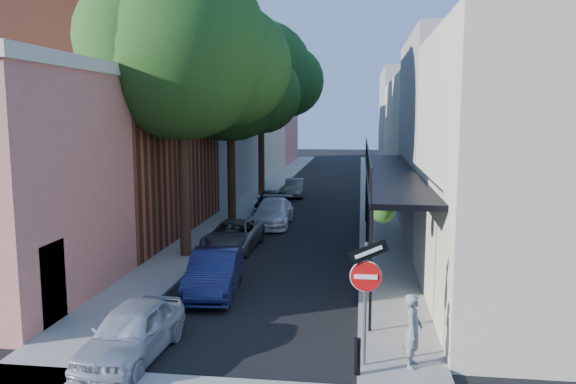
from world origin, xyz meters
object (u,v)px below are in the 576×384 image
(parked_car_c, at_px, (233,235))
(parked_car_f, at_px, (294,188))
(oak_mid, at_px, (238,87))
(parked_car_a, at_px, (132,332))
(parked_car_e, at_px, (270,200))
(oak_far, at_px, (268,75))
(pedestrian, at_px, (413,330))
(parked_car_b, at_px, (214,272))
(bollard, at_px, (357,357))
(sign_post, at_px, (366,281))
(oak_near, at_px, (194,55))
(parked_car_d, at_px, (273,213))

(parked_car_c, bearing_deg, parked_car_f, 88.67)
(oak_mid, distance_m, parked_car_f, 11.21)
(parked_car_a, relative_size, parked_car_e, 1.04)
(oak_far, height_order, pedestrian, oak_far)
(parked_car_e, bearing_deg, parked_car_b, -87.28)
(bollard, height_order, oak_far, oak_far)
(parked_car_e, xyz_separation_m, parked_car_f, (0.74, 5.94, -0.01))
(parked_car_c, bearing_deg, sign_post, -61.64)
(parked_car_f, height_order, pedestrian, pedestrian)
(sign_post, xyz_separation_m, parked_car_b, (-4.69, 4.85, -1.36))
(oak_far, height_order, parked_car_b, oak_far)
(sign_post, height_order, oak_mid, oak_mid)
(parked_car_f, xyz_separation_m, pedestrian, (5.72, -26.13, 0.35))
(sign_post, height_order, parked_car_a, sign_post)
(parked_car_a, xyz_separation_m, parked_car_f, (0.68, 26.27, -0.04))
(parked_car_b, height_order, parked_car_e, parked_car_b)
(bollard, bearing_deg, oak_far, 103.35)
(oak_mid, relative_size, parked_car_a, 2.73)
(parked_car_b, distance_m, parked_car_e, 15.44)
(parked_car_c, height_order, pedestrian, pedestrian)
(bollard, distance_m, parked_car_a, 5.21)
(bollard, distance_m, oak_far, 28.58)
(parked_car_c, bearing_deg, parked_car_a, -88.36)
(parked_car_a, bearing_deg, parked_car_b, 84.70)
(sign_post, xyz_separation_m, parked_car_e, (-5.42, 20.27, -1.43))
(pedestrian, bearing_deg, oak_near, 51.66)
(oak_far, height_order, parked_car_c, oak_far)
(oak_near, bearing_deg, parked_car_f, 83.77)
(parked_car_c, xyz_separation_m, pedestrian, (6.45, -10.52, 0.34))
(oak_far, relative_size, parked_car_d, 2.59)
(sign_post, distance_m, oak_far, 27.80)
(parked_car_d, bearing_deg, parked_car_e, 99.49)
(oak_mid, distance_m, parked_car_b, 14.08)
(parked_car_e, bearing_deg, oak_near, -95.74)
(parked_car_b, height_order, parked_car_c, parked_car_b)
(parked_car_d, relative_size, parked_car_f, 1.28)
(oak_far, bearing_deg, parked_car_f, -2.55)
(oak_far, bearing_deg, oak_near, -90.04)
(sign_post, height_order, bollard, sign_post)
(parked_car_c, distance_m, parked_car_e, 9.66)
(bollard, bearing_deg, parked_car_d, 105.07)
(oak_near, relative_size, oak_mid, 1.12)
(parked_car_b, relative_size, parked_car_d, 0.90)
(oak_far, distance_m, parked_car_a, 27.45)
(parked_car_b, height_order, parked_car_d, parked_car_b)
(bollard, relative_size, parked_car_f, 0.22)
(bollard, xyz_separation_m, parked_car_b, (-4.53, 5.32, 0.16))
(parked_car_c, distance_m, pedestrian, 12.34)
(parked_car_a, bearing_deg, pedestrian, 3.64)
(parked_car_b, bearing_deg, bollard, -55.30)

